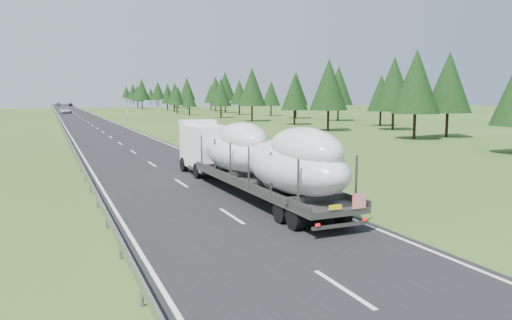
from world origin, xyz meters
name	(u,v)px	position (x,y,z in m)	size (l,w,h in m)	color
ground	(232,216)	(0.00, 0.00, 0.00)	(400.00, 400.00, 0.00)	#32511B
road_surface	(82,118)	(0.00, 100.00, 0.01)	(10.00, 400.00, 0.02)	black
guardrail	(57,116)	(-5.30, 99.94, 0.60)	(0.10, 400.00, 0.76)	slate
marker_posts	(92,109)	(6.50, 155.00, 0.54)	(0.13, 350.08, 1.00)	silver
highway_sign	(127,113)	(7.20, 80.00, 1.81)	(0.08, 0.90, 2.60)	slate
tree_line_right	(218,90)	(39.23, 119.90, 6.86)	(28.07, 358.66, 12.57)	black
boat_truck	(252,155)	(2.54, 3.85, 2.20)	(3.28, 19.30, 3.97)	white
distant_van	(66,110)	(-2.26, 135.16, 0.85)	(2.82, 6.11, 1.70)	silver
distant_car_dark	(71,104)	(3.39, 236.93, 0.80)	(1.89, 4.69, 1.60)	black
distant_car_blue	(58,104)	(-1.90, 247.99, 0.77)	(1.64, 4.70, 1.55)	#161B3E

